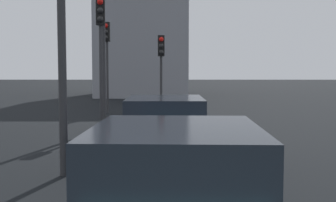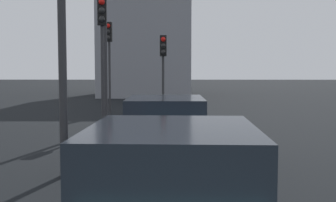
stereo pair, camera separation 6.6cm
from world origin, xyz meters
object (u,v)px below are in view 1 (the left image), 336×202
traffic_light_near_left (161,58)px  traffic_light_far_left (101,36)px  car_navy_lead (165,130)px  traffic_light_near_right (107,48)px

traffic_light_near_left → traffic_light_far_left: traffic_light_far_left is taller
car_navy_lead → traffic_light_near_right: (10.55, 2.82, 2.32)m
traffic_light_near_right → traffic_light_far_left: traffic_light_far_left is taller
traffic_light_near_left → car_navy_lead: bearing=-3.0°
traffic_light_near_left → traffic_light_near_right: traffic_light_near_right is taller
traffic_light_near_left → traffic_light_near_right: (1.35, 2.54, 0.49)m
traffic_light_near_left → traffic_light_far_left: (-4.88, 1.84, 0.59)m
car_navy_lead → traffic_light_far_left: traffic_light_far_left is taller
traffic_light_near_left → traffic_light_far_left: bearing=-25.3°
traffic_light_near_right → traffic_light_far_left: (-6.23, -0.71, 0.10)m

